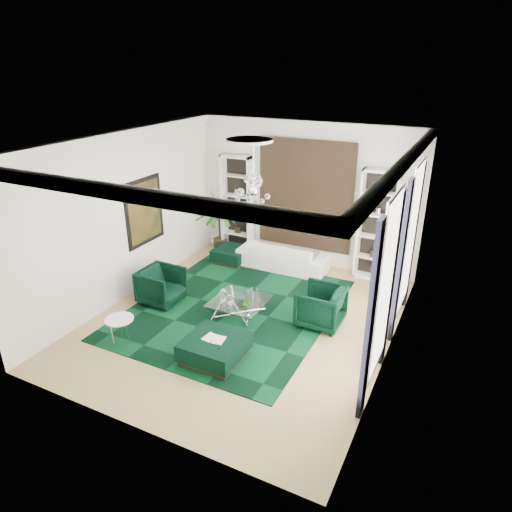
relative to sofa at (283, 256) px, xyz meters
The scene contains 30 objects.
floor 2.87m from the sofa, 83.51° to the right, with size 6.00×7.00×0.02m, color tan.
ceiling 4.49m from the sofa, 83.51° to the right, with size 6.00×7.00×0.02m, color white.
wall_back 1.72m from the sofa, 64.57° to the left, with size 6.00×0.02×3.80m, color white.
wall_front 6.54m from the sofa, 87.09° to the right, with size 6.00×0.02×3.80m, color white.
wall_left 4.20m from the sofa, 133.50° to the right, with size 0.02×7.00×3.80m, color white.
wall_right 4.64m from the sofa, 40.37° to the right, with size 0.02×7.00×3.80m, color white.
crown_molding 4.40m from the sofa, 83.51° to the right, with size 6.00×7.00×0.18m, color white, non-canonical shape.
ceiling_medallion 4.27m from the sofa, 82.75° to the right, with size 0.90×0.90×0.05m, color white.
tapestry 1.71m from the sofa, 62.82° to the left, with size 2.50×0.06×2.80m, color black.
shelving_left 2.00m from the sofa, 163.65° to the left, with size 0.90×0.38×2.80m, color white, non-canonical shape.
shelving_right 2.55m from the sofa, 11.87° to the left, with size 0.90×0.38×2.80m, color white, non-canonical shape.
painting 3.78m from the sofa, 139.86° to the right, with size 0.04×1.30×1.60m, color black.
window_near 5.23m from the sofa, 48.41° to the right, with size 0.03×1.10×2.90m, color white.
curtain_near_a 5.73m from the sofa, 54.01° to the right, with size 0.07×0.30×3.25m, color black.
curtain_near_b 4.60m from the sofa, 42.02° to the right, with size 0.07×0.30×3.25m, color black.
window_far 3.89m from the sofa, 21.92° to the right, with size 0.03×1.10×2.90m, color white.
curtain_far_a 4.11m from the sofa, 32.81° to the right, with size 0.07×0.30×3.25m, color black.
curtain_far_b 3.57m from the sofa, ahead, with size 0.07×0.30×3.25m, color black.
rug 2.53m from the sofa, 92.89° to the right, with size 4.20×5.00×0.02m, color black.
sofa is the anchor object (origin of this frame).
armchair_left 3.44m from the sofa, 120.76° to the right, with size 0.88×0.90×0.82m, color black.
armchair_right 2.90m from the sofa, 51.04° to the right, with size 0.90×0.93×0.85m, color black.
coffee_table 2.74m from the sofa, 86.81° to the right, with size 1.14×1.14×0.39m, color white, non-canonical shape.
ottoman_side 1.47m from the sofa, behind, with size 0.87×0.87×0.39m, color black.
ottoman_front 4.32m from the sofa, 83.80° to the right, with size 1.07×1.07×0.43m, color black.
book 4.32m from the sofa, 83.80° to the right, with size 0.41×0.27×0.03m, color white.
side_table 4.88m from the sofa, 107.41° to the right, with size 0.55×0.55×0.53m, color white.
palm 2.28m from the sofa, behind, with size 1.33×1.33×2.13m, color #256419, non-canonical shape.
chandelier 3.71m from the sofa, 79.84° to the right, with size 0.77×0.77×0.70m, color white, non-canonical shape.
table_plant 3.01m from the sofa, 81.63° to the right, with size 0.14×0.11×0.25m, color #256419.
Camera 1 is at (4.00, -7.48, 5.18)m, focal length 32.00 mm.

